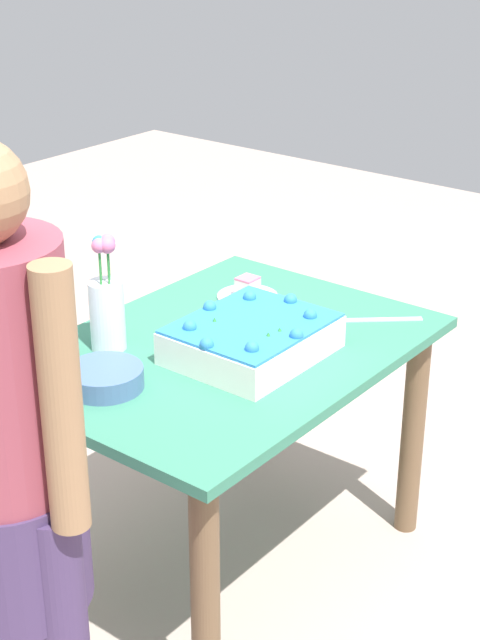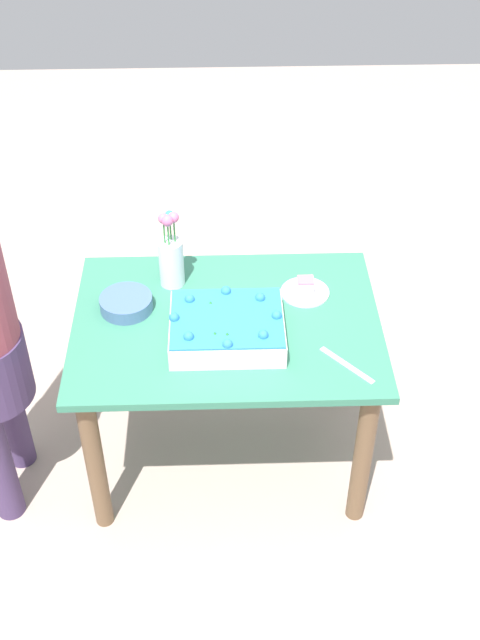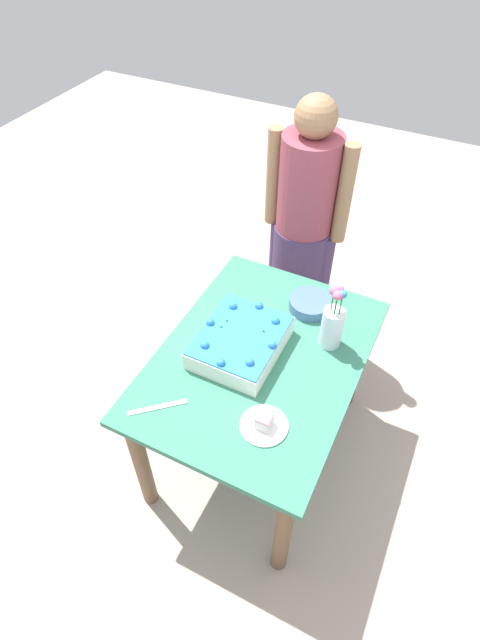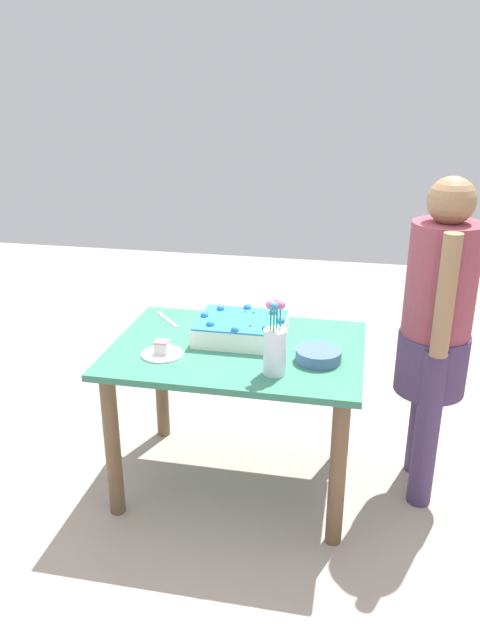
# 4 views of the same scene
# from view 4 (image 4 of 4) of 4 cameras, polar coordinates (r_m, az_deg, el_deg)

# --- Properties ---
(ground_plane) EXTENTS (8.00, 8.00, 0.00)m
(ground_plane) POSITION_cam_4_polar(r_m,az_deg,el_deg) (3.18, -0.23, -14.43)
(ground_plane) COLOR #B19A8D
(dining_table) EXTENTS (1.13, 0.83, 0.72)m
(dining_table) POSITION_cam_4_polar(r_m,az_deg,el_deg) (2.88, -0.25, -4.86)
(dining_table) COLOR #357A5F
(dining_table) RESTS_ON ground_plane
(sheet_cake) EXTENTS (0.40, 0.33, 0.12)m
(sheet_cake) POSITION_cam_4_polar(r_m,az_deg,el_deg) (2.88, 0.22, -0.79)
(sheet_cake) COLOR white
(sheet_cake) RESTS_ON dining_table
(serving_plate_with_slice) EXTENTS (0.19, 0.19, 0.07)m
(serving_plate_with_slice) POSITION_cam_4_polar(r_m,az_deg,el_deg) (2.75, -7.13, -2.85)
(serving_plate_with_slice) COLOR white
(serving_plate_with_slice) RESTS_ON dining_table
(cake_knife) EXTENTS (0.17, 0.19, 0.00)m
(cake_knife) POSITION_cam_4_polar(r_m,az_deg,el_deg) (3.14, -6.67, 0.05)
(cake_knife) COLOR silver
(cake_knife) RESTS_ON dining_table
(flower_vase) EXTENTS (0.09, 0.09, 0.32)m
(flower_vase) POSITION_cam_4_polar(r_m,az_deg,el_deg) (2.53, 3.21, -2.40)
(flower_vase) COLOR white
(flower_vase) RESTS_ON dining_table
(fruit_bowl) EXTENTS (0.20, 0.20, 0.05)m
(fruit_bowl) POSITION_cam_4_polar(r_m,az_deg,el_deg) (2.69, 7.18, -3.24)
(fruit_bowl) COLOR #486795
(fruit_bowl) RESTS_ON dining_table
(person_standing) EXTENTS (0.31, 0.45, 1.49)m
(person_standing) POSITION_cam_4_polar(r_m,az_deg,el_deg) (2.87, 17.51, -0.22)
(person_standing) COLOR #44335B
(person_standing) RESTS_ON ground_plane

